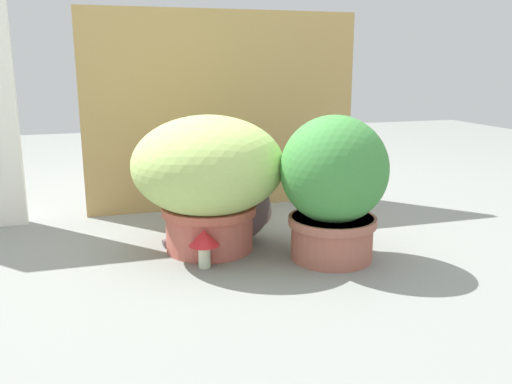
{
  "coord_description": "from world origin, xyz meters",
  "views": [
    {
      "loc": [
        -0.38,
        -1.52,
        0.55
      ],
      "look_at": [
        0.07,
        -0.04,
        0.18
      ],
      "focal_mm": 37.93,
      "sensor_mm": 36.0,
      "label": 1
    }
  ],
  "objects_px": {
    "grass_planter": "(208,175)",
    "leafy_planter": "(334,185)",
    "mushroom_ornament_red": "(204,241)",
    "cat": "(236,205)"
  },
  "relations": [
    {
      "from": "grass_planter",
      "to": "leafy_planter",
      "type": "xyz_separation_m",
      "value": [
        0.32,
        -0.18,
        -0.01
      ]
    },
    {
      "from": "leafy_planter",
      "to": "cat",
      "type": "distance_m",
      "value": 0.33
    },
    {
      "from": "grass_planter",
      "to": "cat",
      "type": "xyz_separation_m",
      "value": [
        0.09,
        0.04,
        -0.11
      ]
    },
    {
      "from": "grass_planter",
      "to": "leafy_planter",
      "type": "distance_m",
      "value": 0.37
    },
    {
      "from": "mushroom_ornament_red",
      "to": "cat",
      "type": "bearing_deg",
      "value": 52.66
    },
    {
      "from": "leafy_planter",
      "to": "cat",
      "type": "xyz_separation_m",
      "value": [
        -0.23,
        0.22,
        -0.1
      ]
    },
    {
      "from": "grass_planter",
      "to": "mushroom_ornament_red",
      "type": "relative_size",
      "value": 4.15
    },
    {
      "from": "cat",
      "to": "mushroom_ornament_red",
      "type": "relative_size",
      "value": 3.57
    },
    {
      "from": "grass_planter",
      "to": "mushroom_ornament_red",
      "type": "xyz_separation_m",
      "value": [
        -0.05,
        -0.14,
        -0.15
      ]
    },
    {
      "from": "cat",
      "to": "leafy_planter",
      "type": "bearing_deg",
      "value": -43.98
    }
  ]
}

